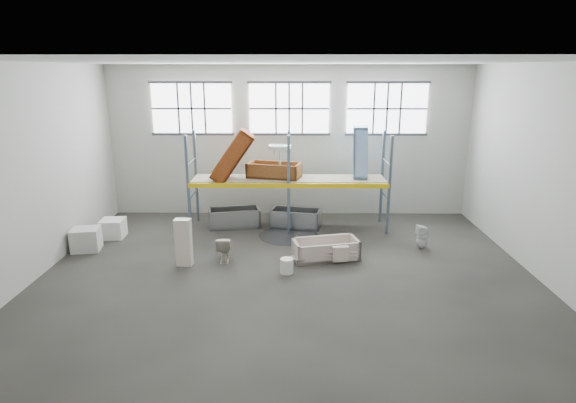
{
  "coord_description": "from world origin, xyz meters",
  "views": [
    {
      "loc": [
        0.14,
        -10.74,
        4.83
      ],
      "look_at": [
        0.0,
        1.5,
        1.4
      ],
      "focal_mm": 29.42,
      "sensor_mm": 36.0,
      "label": 1
    }
  ],
  "objects_px": {
    "bathtub_beige": "(326,249)",
    "steel_tub_right": "(296,218)",
    "steel_tub_left": "(234,217)",
    "carton_near": "(86,239)",
    "toilet_beige": "(224,248)",
    "toilet_white": "(422,237)",
    "blue_tub_upright": "(361,152)",
    "cistern_tall": "(184,242)",
    "bucket": "(287,266)",
    "rust_tub_flat": "(274,170)"
  },
  "relations": [
    {
      "from": "bathtub_beige",
      "to": "steel_tub_left",
      "type": "relative_size",
      "value": 1.07
    },
    {
      "from": "bathtub_beige",
      "to": "toilet_white",
      "type": "bearing_deg",
      "value": 2.05
    },
    {
      "from": "carton_near",
      "to": "blue_tub_upright",
      "type": "bearing_deg",
      "value": 15.57
    },
    {
      "from": "cistern_tall",
      "to": "toilet_white",
      "type": "distance_m",
      "value": 6.5
    },
    {
      "from": "bathtub_beige",
      "to": "toilet_white",
      "type": "xyz_separation_m",
      "value": [
        2.73,
        0.73,
        0.09
      ]
    },
    {
      "from": "cistern_tall",
      "to": "toilet_white",
      "type": "height_order",
      "value": "cistern_tall"
    },
    {
      "from": "toilet_beige",
      "to": "blue_tub_upright",
      "type": "xyz_separation_m",
      "value": [
        3.87,
        2.86,
        2.06
      ]
    },
    {
      "from": "cistern_tall",
      "to": "rust_tub_flat",
      "type": "distance_m",
      "value": 4.02
    },
    {
      "from": "toilet_beige",
      "to": "steel_tub_left",
      "type": "relative_size",
      "value": 0.42
    },
    {
      "from": "steel_tub_left",
      "to": "carton_near",
      "type": "bearing_deg",
      "value": -151.2
    },
    {
      "from": "bathtub_beige",
      "to": "steel_tub_left",
      "type": "height_order",
      "value": "steel_tub_left"
    },
    {
      "from": "steel_tub_right",
      "to": "bathtub_beige",
      "type": "bearing_deg",
      "value": -73.15
    },
    {
      "from": "toilet_white",
      "to": "blue_tub_upright",
      "type": "bearing_deg",
      "value": -147.09
    },
    {
      "from": "bucket",
      "to": "bathtub_beige",
      "type": "bearing_deg",
      "value": 43.79
    },
    {
      "from": "toilet_beige",
      "to": "carton_near",
      "type": "bearing_deg",
      "value": -12.54
    },
    {
      "from": "bathtub_beige",
      "to": "steel_tub_right",
      "type": "distance_m",
      "value": 2.7
    },
    {
      "from": "blue_tub_upright",
      "to": "cistern_tall",
      "type": "bearing_deg",
      "value": -146.78
    },
    {
      "from": "cistern_tall",
      "to": "blue_tub_upright",
      "type": "bearing_deg",
      "value": 36.04
    },
    {
      "from": "cistern_tall",
      "to": "carton_near",
      "type": "bearing_deg",
      "value": 164.04
    },
    {
      "from": "toilet_white",
      "to": "rust_tub_flat",
      "type": "height_order",
      "value": "rust_tub_flat"
    },
    {
      "from": "steel_tub_left",
      "to": "rust_tub_flat",
      "type": "bearing_deg",
      "value": 1.98
    },
    {
      "from": "bathtub_beige",
      "to": "blue_tub_upright",
      "type": "xyz_separation_m",
      "value": [
        1.2,
        2.66,
        2.14
      ]
    },
    {
      "from": "steel_tub_right",
      "to": "steel_tub_left",
      "type": "bearing_deg",
      "value": 179.49
    },
    {
      "from": "toilet_white",
      "to": "cistern_tall",
      "type": "bearing_deg",
      "value": -84.53
    },
    {
      "from": "steel_tub_right",
      "to": "rust_tub_flat",
      "type": "distance_m",
      "value": 1.68
    },
    {
      "from": "steel_tub_right",
      "to": "rust_tub_flat",
      "type": "xyz_separation_m",
      "value": [
        -0.68,
        0.06,
        1.54
      ]
    },
    {
      "from": "toilet_beige",
      "to": "toilet_white",
      "type": "xyz_separation_m",
      "value": [
        5.4,
        0.93,
        0.01
      ]
    },
    {
      "from": "blue_tub_upright",
      "to": "carton_near",
      "type": "xyz_separation_m",
      "value": [
        -7.79,
        -2.17,
        -2.08
      ]
    },
    {
      "from": "bathtub_beige",
      "to": "steel_tub_right",
      "type": "relative_size",
      "value": 1.11
    },
    {
      "from": "carton_near",
      "to": "rust_tub_flat",
      "type": "bearing_deg",
      "value": 22.83
    },
    {
      "from": "carton_near",
      "to": "toilet_beige",
      "type": "bearing_deg",
      "value": -9.93
    },
    {
      "from": "toilet_white",
      "to": "bathtub_beige",
      "type": "bearing_deg",
      "value": -80.57
    },
    {
      "from": "cistern_tall",
      "to": "carton_near",
      "type": "relative_size",
      "value": 1.69
    },
    {
      "from": "steel_tub_right",
      "to": "carton_near",
      "type": "bearing_deg",
      "value": -160.15
    },
    {
      "from": "blue_tub_upright",
      "to": "rust_tub_flat",
      "type": "bearing_deg",
      "value": -179.72
    },
    {
      "from": "rust_tub_flat",
      "to": "carton_near",
      "type": "bearing_deg",
      "value": -157.17
    },
    {
      "from": "cistern_tall",
      "to": "toilet_white",
      "type": "bearing_deg",
      "value": 13.88
    },
    {
      "from": "steel_tub_right",
      "to": "bucket",
      "type": "height_order",
      "value": "steel_tub_right"
    },
    {
      "from": "toilet_white",
      "to": "rust_tub_flat",
      "type": "bearing_deg",
      "value": -120.1
    },
    {
      "from": "bathtub_beige",
      "to": "toilet_beige",
      "type": "height_order",
      "value": "toilet_beige"
    },
    {
      "from": "toilet_beige",
      "to": "toilet_white",
      "type": "height_order",
      "value": "toilet_white"
    },
    {
      "from": "rust_tub_flat",
      "to": "carton_near",
      "type": "xyz_separation_m",
      "value": [
        -5.12,
        -2.16,
        -1.51
      ]
    },
    {
      "from": "steel_tub_left",
      "to": "steel_tub_right",
      "type": "bearing_deg",
      "value": -0.51
    },
    {
      "from": "cistern_tall",
      "to": "bucket",
      "type": "xyz_separation_m",
      "value": [
        2.62,
        -0.46,
        -0.43
      ]
    },
    {
      "from": "rust_tub_flat",
      "to": "bucket",
      "type": "height_order",
      "value": "rust_tub_flat"
    },
    {
      "from": "toilet_white",
      "to": "toilet_beige",
      "type": "bearing_deg",
      "value": -85.81
    },
    {
      "from": "bathtub_beige",
      "to": "carton_near",
      "type": "distance_m",
      "value": 6.6
    },
    {
      "from": "steel_tub_left",
      "to": "blue_tub_upright",
      "type": "xyz_separation_m",
      "value": [
        3.94,
        0.06,
        2.1
      ]
    },
    {
      "from": "toilet_beige",
      "to": "cistern_tall",
      "type": "distance_m",
      "value": 1.06
    },
    {
      "from": "steel_tub_left",
      "to": "steel_tub_right",
      "type": "xyz_separation_m",
      "value": [
        1.96,
        -0.02,
        -0.01
      ]
    }
  ]
}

